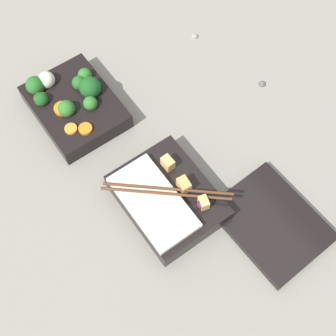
# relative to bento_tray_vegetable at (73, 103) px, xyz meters

# --- Properties ---
(ground_plane) EXTENTS (3.00, 3.00, 0.00)m
(ground_plane) POSITION_rel_bento_tray_vegetable_xyz_m (0.14, 0.03, -0.02)
(ground_plane) COLOR gray
(bento_tray_vegetable) EXTENTS (0.19, 0.15, 0.07)m
(bento_tray_vegetable) POSITION_rel_bento_tray_vegetable_xyz_m (0.00, 0.00, 0.00)
(bento_tray_vegetable) COLOR black
(bento_tray_vegetable) RESTS_ON ground_plane
(bento_tray_rice) EXTENTS (0.19, 0.18, 0.06)m
(bento_tray_rice) POSITION_rel_bento_tray_vegetable_xyz_m (0.27, 0.03, -0.00)
(bento_tray_rice) COLOR black
(bento_tray_rice) RESTS_ON ground_plane
(bento_lid) EXTENTS (0.19, 0.15, 0.01)m
(bento_lid) POSITION_rel_bento_tray_vegetable_xyz_m (0.41, 0.16, -0.02)
(bento_lid) COLOR black
(bento_lid) RESTS_ON ground_plane
(pebble_0) EXTENTS (0.01, 0.01, 0.01)m
(pebble_0) POSITION_rel_bento_tray_vegetable_xyz_m (-0.01, 0.31, -0.02)
(pebble_0) COLOR gray
(pebble_0) RESTS_ON ground_plane
(pebble_1) EXTENTS (0.01, 0.01, 0.01)m
(pebble_1) POSITION_rel_bento_tray_vegetable_xyz_m (0.17, 0.35, -0.02)
(pebble_1) COLOR #595651
(pebble_1) RESTS_ON ground_plane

